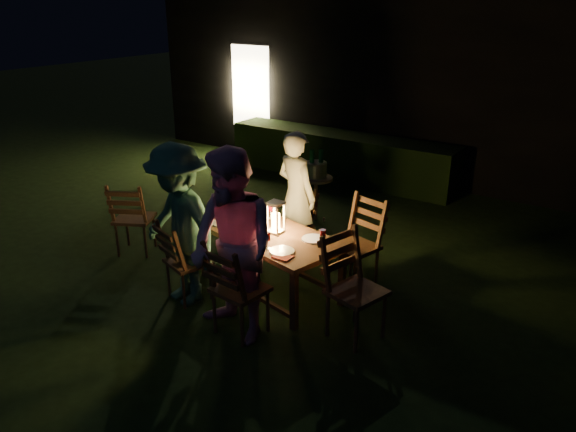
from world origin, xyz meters
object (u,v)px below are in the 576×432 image
Objects in this scene: person_opp_right at (233,248)px; bottle_bucket_b at (321,166)px; chair_far_left at (293,236)px; bottle_table at (254,214)px; lantern at (276,219)px; dining_table at (269,238)px; chair_spare at (135,230)px; chair_far_right at (354,259)px; person_opp_left at (180,226)px; chair_end at (354,306)px; chair_near_left at (187,274)px; side_table at (316,182)px; bottle_bucket_a at (312,166)px; chair_near_right at (239,305)px; person_house_side at (296,196)px; ice_bucket at (316,170)px.

person_opp_right is 3.15m from bottle_bucket_b.
bottle_table is at bearing 104.47° from chair_far_left.
person_opp_right is at bearing -78.85° from lantern.
dining_table is 2.01m from chair_spare.
person_opp_left is (-1.35, -1.31, 0.55)m from chair_far_right.
chair_end is 1.29m from lantern.
chair_near_left is 1.46× the size of side_table.
chair_near_left is 2.73m from bottle_bucket_a.
side_table is at bearing 109.90° from lantern.
chair_near_left is 0.51× the size of person_opp_right.
lantern reaches higher than bottle_bucket_a.
person_opp_right is at bearing -99.88° from chair_near_right.
chair_near_left is 1.11m from lantern.
chair_near_left is 0.58m from person_opp_left.
side_table is (-0.43, 1.17, -0.23)m from person_house_side.
person_opp_right reaches higher than person_house_side.
chair_end is at bearing -15.95° from lantern.
bottle_bucket_a is at bearing -141.34° from side_table.
chair_far_right reaches higher than chair_near_left.
dining_table is at bearing -23.38° from chair_spare.
person_opp_left reaches higher than bottle_table.
chair_spare is at bearing 171.89° from person_opp_left.
chair_far_right is 2.07m from bottle_bucket_b.
chair_far_right is at bearing 86.39° from person_opp_right.
chair_end is at bearing 37.95° from chair_near_right.
chair_spare is 2.57m from bottle_bucket_a.
person_house_side is at bearing -1.85° from chair_far_right.
person_opp_left is 2.68× the size of side_table.
chair_near_left reaches higher than side_table.
chair_far_right is 1.03m from lantern.
chair_near_right is 1.06m from person_opp_left.
chair_far_right reaches higher than chair_near_right.
lantern is (2.04, 0.19, 0.55)m from chair_spare.
ice_bucket is (1.30, 2.23, 0.45)m from chair_spare.
chair_near_right is 0.96× the size of chair_end.
person_opp_right is (0.50, -1.76, 0.65)m from chair_far_left.
chair_far_right is 3.50× the size of ice_bucket.
bottle_bucket_b is at bearing 38.66° from bottle_bucket_a.
person_house_side reaches higher than lantern.
side_table is at bearing 104.55° from person_opp_left.
chair_far_left reaches higher than ice_bucket.
chair_near_right is 1.55m from chair_far_right.
chair_near_left is 0.92× the size of chair_near_right.
chair_far_right is 1.63× the size of side_table.
chair_near_left is 0.90m from chair_near_right.
chair_far_left is at bearing 90.00° from person_opp_left.
chair_far_left is at bearing 119.53° from person_opp_right.
chair_near_right reaches higher than bottle_bucket_a.
lantern is at bearing -71.68° from bottle_bucket_b.
chair_spare is 2.84× the size of lantern.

